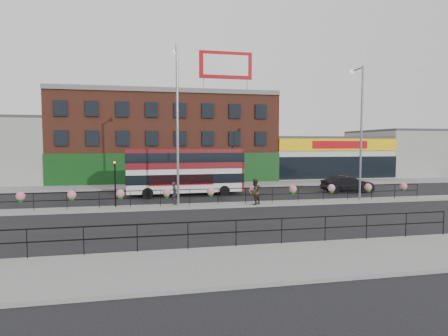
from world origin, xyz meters
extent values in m
plane|color=black|center=(0.00, 0.00, 0.00)|extent=(120.00, 120.00, 0.00)
cube|color=gray|center=(0.00, -12.00, 0.07)|extent=(60.00, 4.00, 0.15)
cube|color=gray|center=(0.00, 12.00, 0.07)|extent=(60.00, 4.00, 0.15)
cube|color=gray|center=(0.00, 0.00, 0.07)|extent=(60.00, 1.60, 0.15)
cube|color=gold|center=(0.00, -9.70, 0.01)|extent=(60.00, 0.10, 0.01)
cube|color=gold|center=(0.00, -9.88, 0.01)|extent=(60.00, 0.10, 0.01)
cube|color=brown|center=(-4.00, 20.00, 5.00)|extent=(25.00, 12.00, 10.00)
cube|color=#3F3F42|center=(-4.00, 20.00, 10.15)|extent=(25.00, 12.00, 0.30)
cube|color=#0F3D13|center=(-4.00, 13.92, 1.70)|extent=(25.00, 0.25, 3.40)
cube|color=silver|center=(16.00, 20.00, 2.50)|extent=(15.00, 12.00, 5.00)
cube|color=#3F3F42|center=(16.00, 20.00, 5.15)|extent=(15.00, 12.00, 0.30)
cube|color=#FFC604|center=(16.00, 13.92, 4.30)|extent=(15.00, 0.25, 1.40)
cube|color=#AA050B|center=(16.00, 13.80, 4.30)|extent=(7.00, 0.10, 0.90)
cube|color=black|center=(16.00, 13.92, 1.60)|extent=(15.00, 0.25, 2.60)
cube|color=#969792|center=(30.75, 20.00, 3.00)|extent=(14.50, 12.00, 6.00)
cube|color=#3F3F42|center=(30.75, 20.00, 6.15)|extent=(14.50, 12.00, 0.30)
cube|color=#AA050B|center=(2.50, 15.00, 13.20)|extent=(6.00, 0.25, 3.00)
cube|color=silver|center=(2.50, 14.86, 13.20)|extent=(5.10, 0.04, 2.25)
cylinder|color=slate|center=(0.00, 15.00, 11.00)|extent=(0.12, 0.12, 1.40)
cylinder|color=slate|center=(5.00, 15.00, 11.00)|extent=(0.12, 0.12, 1.40)
cube|color=black|center=(0.00, 0.00, 1.25)|extent=(30.00, 0.05, 0.05)
cube|color=black|center=(0.00, 0.00, 0.76)|extent=(30.00, 0.05, 0.05)
cylinder|color=black|center=(-13.00, 0.00, 0.70)|extent=(0.04, 0.04, 1.10)
cylinder|color=black|center=(-11.00, 0.00, 0.70)|extent=(0.04, 0.04, 1.10)
cylinder|color=black|center=(-9.00, 0.00, 0.70)|extent=(0.04, 0.04, 1.10)
cylinder|color=black|center=(-7.00, 0.00, 0.70)|extent=(0.04, 0.04, 1.10)
cylinder|color=black|center=(-5.00, 0.00, 0.70)|extent=(0.04, 0.04, 1.10)
cylinder|color=black|center=(-3.00, 0.00, 0.70)|extent=(0.04, 0.04, 1.10)
cylinder|color=black|center=(-1.00, 0.00, 0.70)|extent=(0.04, 0.04, 1.10)
cylinder|color=black|center=(1.00, 0.00, 0.70)|extent=(0.04, 0.04, 1.10)
cylinder|color=black|center=(3.00, 0.00, 0.70)|extent=(0.04, 0.04, 1.10)
cylinder|color=black|center=(5.00, 0.00, 0.70)|extent=(0.04, 0.04, 1.10)
cylinder|color=black|center=(7.00, 0.00, 0.70)|extent=(0.04, 0.04, 1.10)
cylinder|color=black|center=(9.00, 0.00, 0.70)|extent=(0.04, 0.04, 1.10)
cylinder|color=black|center=(11.00, 0.00, 0.70)|extent=(0.04, 0.04, 1.10)
cylinder|color=black|center=(13.00, 0.00, 0.70)|extent=(0.04, 0.04, 1.10)
cylinder|color=black|center=(15.00, 0.00, 0.70)|extent=(0.04, 0.04, 1.10)
sphere|color=#DC7383|center=(-13.75, 0.00, 1.10)|extent=(0.56, 0.56, 0.56)
sphere|color=#1C5818|center=(-13.75, 0.00, 0.87)|extent=(0.36, 0.36, 0.36)
sphere|color=#DC7383|center=(-10.69, 0.00, 1.10)|extent=(0.56, 0.56, 0.56)
sphere|color=#1C5818|center=(-10.69, 0.00, 0.87)|extent=(0.36, 0.36, 0.36)
sphere|color=#DC7383|center=(-7.64, 0.00, 1.10)|extent=(0.56, 0.56, 0.56)
sphere|color=#1C5818|center=(-7.64, 0.00, 0.87)|extent=(0.36, 0.36, 0.36)
sphere|color=#DC7383|center=(-4.58, 0.00, 1.10)|extent=(0.56, 0.56, 0.56)
sphere|color=#1C5818|center=(-4.58, 0.00, 0.87)|extent=(0.36, 0.36, 0.36)
sphere|color=#DC7383|center=(-1.53, 0.00, 1.10)|extent=(0.56, 0.56, 0.56)
sphere|color=#1C5818|center=(-1.53, 0.00, 0.87)|extent=(0.36, 0.36, 0.36)
sphere|color=#DC7383|center=(1.53, 0.00, 1.10)|extent=(0.56, 0.56, 0.56)
sphere|color=#1C5818|center=(1.53, 0.00, 0.87)|extent=(0.36, 0.36, 0.36)
sphere|color=#DC7383|center=(4.58, 0.00, 1.10)|extent=(0.56, 0.56, 0.56)
sphere|color=#1C5818|center=(4.58, 0.00, 0.87)|extent=(0.36, 0.36, 0.36)
sphere|color=#DC7383|center=(7.64, 0.00, 1.10)|extent=(0.56, 0.56, 0.56)
sphere|color=#1C5818|center=(7.64, 0.00, 0.87)|extent=(0.36, 0.36, 0.36)
sphere|color=#DC7383|center=(10.69, 0.00, 1.10)|extent=(0.56, 0.56, 0.56)
sphere|color=#1C5818|center=(10.69, 0.00, 0.87)|extent=(0.36, 0.36, 0.36)
sphere|color=#DC7383|center=(13.75, 0.00, 1.10)|extent=(0.56, 0.56, 0.56)
sphere|color=#1C5818|center=(13.75, 0.00, 0.87)|extent=(0.36, 0.36, 0.36)
cube|color=black|center=(-2.00, -10.10, 1.25)|extent=(20.00, 0.05, 0.05)
cube|color=black|center=(-2.00, -10.10, 0.76)|extent=(20.00, 0.05, 0.05)
cylinder|color=black|center=(-10.00, -10.10, 0.70)|extent=(0.04, 0.04, 1.10)
cylinder|color=black|center=(-8.00, -10.10, 0.70)|extent=(0.04, 0.04, 1.10)
cylinder|color=black|center=(-6.00, -10.10, 0.70)|extent=(0.04, 0.04, 1.10)
cylinder|color=black|center=(-4.00, -10.10, 0.70)|extent=(0.04, 0.04, 1.10)
cylinder|color=black|center=(-2.00, -10.10, 0.70)|extent=(0.04, 0.04, 1.10)
cylinder|color=black|center=(0.00, -10.10, 0.70)|extent=(0.04, 0.04, 1.10)
cylinder|color=black|center=(2.00, -10.10, 0.70)|extent=(0.04, 0.04, 1.10)
cylinder|color=black|center=(4.00, -10.10, 0.70)|extent=(0.04, 0.04, 1.10)
cylinder|color=black|center=(6.00, -10.10, 0.70)|extent=(0.04, 0.04, 1.10)
cylinder|color=black|center=(8.00, -10.10, 0.70)|extent=(0.04, 0.04, 1.10)
cube|color=silver|center=(-2.84, 5.69, 2.12)|extent=(9.79, 2.59, 3.53)
cube|color=maroon|center=(-2.84, 5.69, 3.13)|extent=(9.85, 2.65, 1.59)
cube|color=black|center=(-2.84, 5.69, 1.50)|extent=(9.87, 2.67, 0.79)
cube|color=black|center=(-2.84, 5.69, 3.27)|extent=(9.89, 2.69, 0.79)
cube|color=maroon|center=(-2.84, 5.69, 3.91)|extent=(9.79, 2.59, 0.11)
cube|color=maroon|center=(1.96, 5.88, 2.12)|extent=(0.29, 2.27, 3.53)
cube|color=#AA050B|center=(-3.24, 4.55, 1.46)|extent=(5.29, 0.25, 0.88)
cylinder|color=black|center=(-5.97, 4.46, 0.44)|extent=(0.89, 0.30, 0.88)
cylinder|color=black|center=(-6.06, 6.67, 0.44)|extent=(0.89, 0.30, 0.88)
cylinder|color=black|center=(0.38, 4.72, 0.44)|extent=(0.89, 0.30, 0.88)
cylinder|color=black|center=(0.29, 6.92, 0.44)|extent=(0.89, 0.30, 0.88)
imported|color=black|center=(11.83, 4.95, 0.75)|extent=(2.03, 4.69, 1.49)
imported|color=#2F2F38|center=(-4.02, 0.46, 0.95)|extent=(0.61, 0.43, 1.60)
imported|color=#31271E|center=(1.52, -0.55, 1.05)|extent=(1.52, 1.51, 1.80)
cylinder|color=slate|center=(-3.80, 0.02, 5.63)|extent=(0.18, 0.18, 10.97)
cylinder|color=slate|center=(-3.80, 0.84, 11.01)|extent=(0.11, 1.64, 0.11)
sphere|color=silver|center=(-3.80, 1.66, 10.95)|extent=(0.39, 0.39, 0.39)
cylinder|color=slate|center=(9.99, 0.00, 5.18)|extent=(0.16, 0.16, 10.07)
cylinder|color=slate|center=(9.99, 0.75, 10.12)|extent=(0.10, 1.51, 0.10)
sphere|color=silver|center=(9.99, 1.51, 10.07)|extent=(0.36, 0.36, 0.36)
cylinder|color=black|center=(-8.00, 0.40, 1.75)|extent=(0.10, 0.10, 3.20)
imported|color=black|center=(-8.00, 0.40, 3.35)|extent=(0.15, 0.18, 0.90)
sphere|color=#FF190C|center=(-8.00, 0.28, 3.17)|extent=(0.14, 0.14, 0.14)
camera|label=1|loc=(-5.18, -24.03, 4.42)|focal=28.00mm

